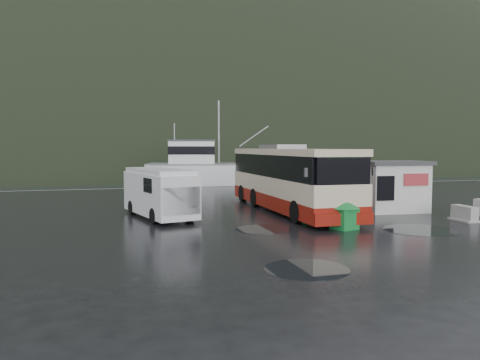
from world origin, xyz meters
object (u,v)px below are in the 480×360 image
object	(u,v)px
jersey_barrier_b	(464,221)
ticket_kiosk	(392,211)
coach_bus	(288,210)
waste_bin_left	(344,229)
waste_bin_right	(306,221)
fishing_trawler	(245,180)
jersey_barrier_a	(332,220)
dome_tent	(322,223)
white_van	(160,218)

from	to	relation	value
jersey_barrier_b	ticket_kiosk	bearing A→B (deg)	109.32
coach_bus	ticket_kiosk	size ratio (longest dim) A/B	3.69
waste_bin_left	waste_bin_right	xyz separation A→B (m)	(-0.72, 2.39, 0.00)
coach_bus	fishing_trawler	world-z (taller)	fishing_trawler
waste_bin_right	fishing_trawler	bearing A→B (deg)	79.36
ticket_kiosk	jersey_barrier_a	bearing A→B (deg)	-152.96
waste_bin_left	fishing_trawler	size ratio (longest dim) A/B	0.05
waste_bin_left	dome_tent	xyz separation A→B (m)	(-0.26, 1.59, 0.00)
coach_bus	dome_tent	size ratio (longest dim) A/B	4.82
fishing_trawler	waste_bin_right	bearing A→B (deg)	-88.05
jersey_barrier_b	waste_bin_left	bearing A→B (deg)	-176.05
jersey_barrier_a	jersey_barrier_b	world-z (taller)	jersey_barrier_a
coach_bus	ticket_kiosk	distance (m)	5.66
coach_bus	dome_tent	world-z (taller)	coach_bus
waste_bin_left	white_van	bearing A→B (deg)	142.97
coach_bus	fishing_trawler	xyz separation A→B (m)	(4.56, 23.70, 0.00)
waste_bin_right	dome_tent	xyz separation A→B (m)	(0.46, -0.79, 0.00)
white_van	jersey_barrier_b	distance (m)	14.66
waste_bin_left	waste_bin_right	size ratio (longest dim) A/B	0.80
fishing_trawler	white_van	bearing A→B (deg)	-102.96
waste_bin_right	jersey_barrier_b	distance (m)	7.52
waste_bin_left	ticket_kiosk	xyz separation A→B (m)	(5.22, 4.27, 0.00)
white_van	ticket_kiosk	distance (m)	12.50
ticket_kiosk	jersey_barrier_a	distance (m)	4.92
jersey_barrier_a	white_van	bearing A→B (deg)	159.03
coach_bus	waste_bin_left	bearing A→B (deg)	-88.52
jersey_barrier_b	white_van	bearing A→B (deg)	160.07
ticket_kiosk	fishing_trawler	bearing A→B (deg)	96.79
coach_bus	jersey_barrier_b	size ratio (longest dim) A/B	8.99
coach_bus	white_van	world-z (taller)	coach_bus
dome_tent	fishing_trawler	distance (m)	28.65
dome_tent	ticket_kiosk	size ratio (longest dim) A/B	0.77
waste_bin_right	fishing_trawler	world-z (taller)	fishing_trawler
waste_bin_left	jersey_barrier_b	bearing A→B (deg)	3.95
waste_bin_right	jersey_barrier_b	size ratio (longest dim) A/B	1.12
waste_bin_left	jersey_barrier_a	xyz separation A→B (m)	(0.66, 2.43, 0.00)
white_van	waste_bin_left	world-z (taller)	white_van
fishing_trawler	jersey_barrier_b	bearing A→B (deg)	-73.31
jersey_barrier_a	fishing_trawler	xyz separation A→B (m)	(3.79, 27.43, 0.00)
fishing_trawler	coach_bus	bearing A→B (deg)	-88.29
ticket_kiosk	fishing_trawler	distance (m)	25.60
coach_bus	waste_bin_left	size ratio (longest dim) A/B	9.98
waste_bin_right	dome_tent	bearing A→B (deg)	-60.02
ticket_kiosk	coach_bus	bearing A→B (deg)	165.55
jersey_barrier_a	coach_bus	bearing A→B (deg)	101.68
waste_bin_right	jersey_barrier_a	bearing A→B (deg)	1.71
waste_bin_left	waste_bin_right	bearing A→B (deg)	106.69
dome_tent	jersey_barrier_a	xyz separation A→B (m)	(0.92, 0.83, 0.00)
jersey_barrier_a	waste_bin_right	bearing A→B (deg)	-178.29
jersey_barrier_a	fishing_trawler	world-z (taller)	fishing_trawler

